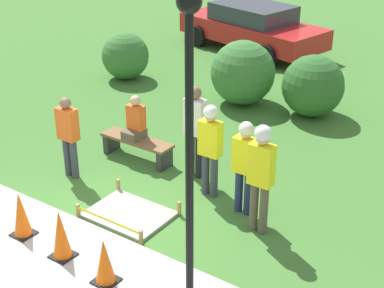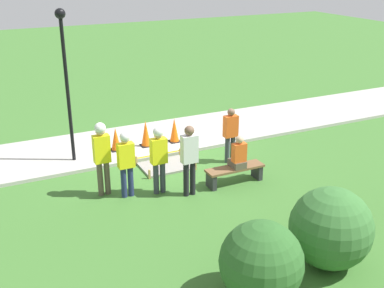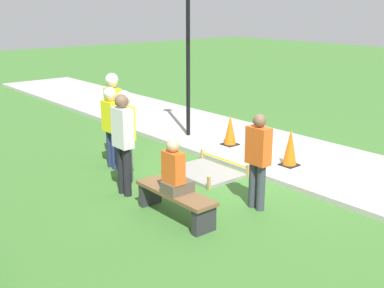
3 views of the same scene
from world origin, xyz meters
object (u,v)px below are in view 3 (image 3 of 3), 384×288
(bystander_in_orange_shirt, at_px, (258,157))
(traffic_cone_sidewalk_edge, at_px, (230,130))
(person_seated_on_bench, at_px, (175,172))
(worker_trainee, at_px, (125,128))
(bystander_in_gray_shirt, at_px, (123,138))
(worker_assistant, at_px, (113,108))
(traffic_cone_far_patch, at_px, (258,137))
(worker_supervisor, at_px, (111,121))
(park_bench, at_px, (175,199))
(traffic_cone_near_patch, at_px, (290,148))
(lamppost_near, at_px, (188,24))

(bystander_in_orange_shirt, bearing_deg, traffic_cone_sidewalk_edge, -37.00)
(person_seated_on_bench, height_order, worker_trainee, worker_trainee)
(bystander_in_gray_shirt, bearing_deg, traffic_cone_sidewalk_edge, -76.62)
(worker_assistant, relative_size, bystander_in_gray_shirt, 1.04)
(traffic_cone_far_patch, distance_m, traffic_cone_sidewalk_edge, 0.94)
(worker_supervisor, xyz_separation_m, bystander_in_orange_shirt, (-3.37, -0.75, -0.10))
(person_seated_on_bench, bearing_deg, park_bench, -38.99)
(person_seated_on_bench, distance_m, bystander_in_orange_shirt, 1.42)
(worker_assistant, height_order, worker_trainee, worker_assistant)
(worker_supervisor, height_order, worker_trainee, worker_trainee)
(traffic_cone_near_patch, height_order, bystander_in_orange_shirt, bystander_in_orange_shirt)
(traffic_cone_sidewalk_edge, height_order, lamppost_near, lamppost_near)
(traffic_cone_near_patch, height_order, lamppost_near, lamppost_near)
(worker_trainee, relative_size, lamppost_near, 0.41)
(traffic_cone_far_patch, relative_size, worker_trainee, 0.46)
(traffic_cone_near_patch, relative_size, bystander_in_orange_shirt, 0.48)
(traffic_cone_sidewalk_edge, xyz_separation_m, lamppost_near, (1.33, 0.18, 2.40))
(worker_supervisor, bearing_deg, lamppost_near, -74.68)
(traffic_cone_far_patch, height_order, person_seated_on_bench, person_seated_on_bench)
(traffic_cone_far_patch, bearing_deg, traffic_cone_near_patch, 177.06)
(person_seated_on_bench, distance_m, bystander_in_gray_shirt, 1.45)
(park_bench, distance_m, bystander_in_gray_shirt, 1.55)
(worker_assistant, relative_size, worker_trainee, 1.08)
(traffic_cone_near_patch, relative_size, traffic_cone_sidewalk_edge, 1.09)
(bystander_in_orange_shirt, bearing_deg, worker_assistant, 5.89)
(traffic_cone_sidewalk_edge, distance_m, worker_trainee, 3.07)
(traffic_cone_sidewalk_edge, bearing_deg, worker_assistant, 66.28)
(person_seated_on_bench, height_order, bystander_in_orange_shirt, bystander_in_orange_shirt)
(traffic_cone_near_patch, bearing_deg, worker_assistant, 38.49)
(person_seated_on_bench, bearing_deg, traffic_cone_near_patch, -83.69)
(traffic_cone_far_patch, xyz_separation_m, traffic_cone_sidewalk_edge, (0.94, -0.07, -0.05))
(worker_supervisor, bearing_deg, traffic_cone_sidewalk_edge, -101.94)
(worker_assistant, distance_m, bystander_in_gray_shirt, 2.14)
(worker_assistant, bearing_deg, person_seated_on_bench, 164.58)
(traffic_cone_far_patch, relative_size, traffic_cone_sidewalk_edge, 1.14)
(person_seated_on_bench, height_order, worker_supervisor, worker_supervisor)
(traffic_cone_near_patch, height_order, worker_assistant, worker_assistant)
(park_bench, xyz_separation_m, worker_supervisor, (2.78, -0.52, 0.69))
(person_seated_on_bench, relative_size, bystander_in_gray_shirt, 0.48)
(traffic_cone_near_patch, xyz_separation_m, traffic_cone_sidewalk_edge, (1.88, -0.12, -0.03))
(worker_assistant, bearing_deg, traffic_cone_sidewalk_edge, -113.72)
(worker_assistant, distance_m, worker_trainee, 1.39)
(traffic_cone_far_patch, bearing_deg, worker_supervisor, 60.89)
(traffic_cone_far_patch, height_order, worker_trainee, worker_trainee)
(park_bench, bearing_deg, person_seated_on_bench, 141.01)
(worker_supervisor, distance_m, lamppost_near, 3.31)
(person_seated_on_bench, xyz_separation_m, worker_supervisor, (2.84, -0.57, 0.20))
(traffic_cone_near_patch, xyz_separation_m, bystander_in_gray_shirt, (1.06, 3.32, 0.57))
(traffic_cone_near_patch, relative_size, worker_assistant, 0.41)
(worker_assistant, bearing_deg, bystander_in_gray_shirt, 153.38)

